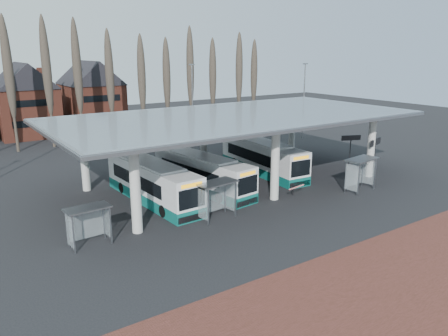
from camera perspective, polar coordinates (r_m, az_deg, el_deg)
ground at (r=34.47m, az=9.25°, el=-5.16°), size 140.00×140.00×0.00m
brick_strip at (r=27.79m, az=26.77°, el=-11.79°), size 70.00×10.00×0.03m
station_canopy at (r=39.02m, az=1.53°, el=6.05°), size 32.00×16.00×6.34m
poplar_row at (r=60.70m, az=-12.63°, el=11.88°), size 45.10×1.10×14.50m
lamp_post_b at (r=57.31m, az=-4.15°, el=8.57°), size 0.80×0.16×10.17m
lamp_post_c at (r=61.00m, az=10.38°, el=8.76°), size 0.80×0.16×10.17m
bus_0 at (r=35.66m, az=-9.38°, el=-1.88°), size 3.11×11.80×3.25m
bus_1 at (r=38.01m, az=-2.88°, el=-0.72°), size 3.81×11.42×3.11m
bus_2 at (r=43.53m, az=5.03°, el=1.35°), size 3.24×11.70×3.21m
shelter_0 at (r=28.45m, az=-17.39°, el=-6.15°), size 2.81×1.54×2.54m
shelter_1 at (r=31.43m, az=-1.11°, el=-3.08°), size 3.14×1.84×2.77m
shelter_2 at (r=39.38m, az=17.29°, el=0.12°), size 3.30×1.97×2.89m
info_sign_0 at (r=44.30m, az=19.16°, el=2.87°), size 2.38×0.90×3.66m
info_sign_1 at (r=48.08m, az=16.25°, el=3.52°), size 2.00×0.96×3.18m
barrier at (r=36.86m, az=9.36°, el=-2.56°), size 1.96×0.69×0.99m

